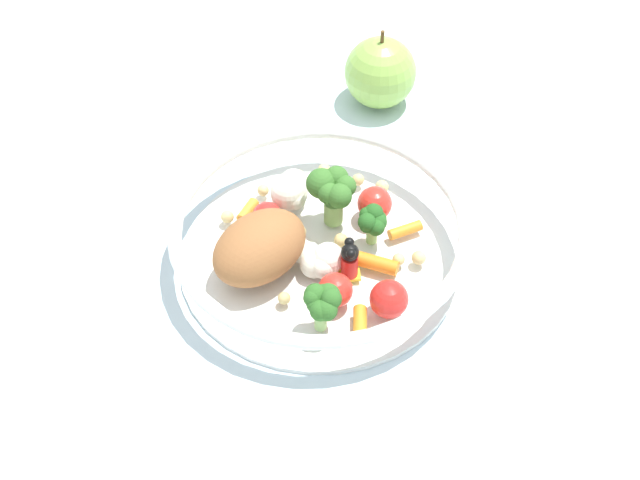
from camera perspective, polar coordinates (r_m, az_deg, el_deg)
ground_plane at (r=0.79m, az=-0.77°, el=-0.59°), size 2.40×2.40×0.00m
food_container at (r=0.76m, az=-0.44°, el=0.14°), size 0.25×0.25×0.06m
loose_apple at (r=0.92m, az=3.69°, el=10.14°), size 0.07×0.07×0.08m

